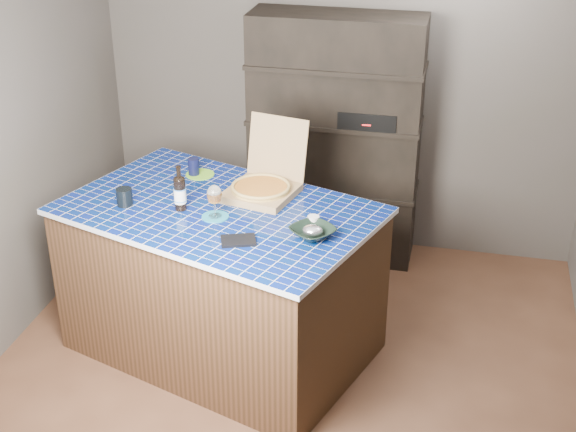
% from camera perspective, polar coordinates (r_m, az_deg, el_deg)
% --- Properties ---
extents(room, '(3.50, 3.50, 3.50)m').
position_cam_1_polar(room, '(4.25, -0.15, 2.48)').
color(room, brown).
rests_on(room, ground).
extents(shelving_unit, '(1.20, 0.41, 1.80)m').
position_cam_1_polar(shelving_unit, '(5.77, 3.37, 5.44)').
color(shelving_unit, black).
rests_on(shelving_unit, floor).
extents(kitchen_island, '(2.02, 1.62, 0.96)m').
position_cam_1_polar(kitchen_island, '(4.85, -4.75, -4.56)').
color(kitchen_island, '#492D1C').
rests_on(kitchen_island, floor).
extents(pizza_box, '(0.47, 0.53, 0.42)m').
position_cam_1_polar(pizza_box, '(4.75, -1.81, 2.18)').
color(pizza_box, '#A17853').
rests_on(pizza_box, kitchen_island).
extents(mead_bottle, '(0.07, 0.07, 0.27)m').
position_cam_1_polar(mead_bottle, '(4.59, -7.70, 1.67)').
color(mead_bottle, black).
rests_on(mead_bottle, kitchen_island).
extents(teal_trivet, '(0.15, 0.15, 0.01)m').
position_cam_1_polar(teal_trivet, '(4.52, -5.19, -0.05)').
color(teal_trivet, teal).
rests_on(teal_trivet, kitchen_island).
extents(wine_glass, '(0.08, 0.08, 0.19)m').
position_cam_1_polar(wine_glass, '(4.46, -5.26, 1.47)').
color(wine_glass, white).
rests_on(wine_glass, teal_trivet).
extents(tumbler, '(0.09, 0.09, 0.10)m').
position_cam_1_polar(tumbler, '(4.71, -11.56, 1.34)').
color(tumbler, black).
rests_on(tumbler, kitchen_island).
extents(dvd_case, '(0.22, 0.19, 0.01)m').
position_cam_1_polar(dvd_case, '(4.25, -3.56, -1.74)').
color(dvd_case, black).
rests_on(dvd_case, kitchen_island).
extents(bowl, '(0.32, 0.32, 0.06)m').
position_cam_1_polar(bowl, '(4.28, 1.76, -1.16)').
color(bowl, black).
rests_on(bowl, kitchen_island).
extents(foil_contents, '(0.11, 0.09, 0.05)m').
position_cam_1_polar(foil_contents, '(4.28, 1.76, -1.01)').
color(foil_contents, silver).
rests_on(foil_contents, bowl).
extents(white_jar, '(0.07, 0.07, 0.06)m').
position_cam_1_polar(white_jar, '(4.40, 1.82, -0.34)').
color(white_jar, silver).
rests_on(white_jar, kitchen_island).
extents(navy_cup, '(0.07, 0.07, 0.11)m').
position_cam_1_polar(navy_cup, '(5.04, -6.72, 3.49)').
color(navy_cup, black).
rests_on(navy_cup, kitchen_island).
extents(green_trivet, '(0.18, 0.18, 0.01)m').
position_cam_1_polar(green_trivet, '(5.06, -6.27, 2.96)').
color(green_trivet, '#6FB927').
rests_on(green_trivet, kitchen_island).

